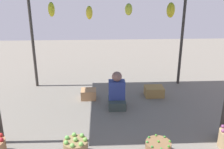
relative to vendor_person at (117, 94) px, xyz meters
The scene contains 6 objects.
ground_plane 0.33m from the vendor_person, 169.32° to the left, with size 14.00×14.00×0.00m, color slate.
vendor_person is the anchor object (origin of this frame).
basket_green_apples 1.80m from the vendor_person, 114.07° to the right, with size 0.37×0.37×0.33m.
basket_green_chilies 1.73m from the vendor_person, 72.27° to the right, with size 0.39×0.39×0.24m.
wooden_crate_near_vendor 1.06m from the vendor_person, 29.10° to the left, with size 0.43×0.33×0.23m, color olive.
wooden_crate_stacked_rear 0.78m from the vendor_person, 144.92° to the left, with size 0.34×0.31×0.22m, color #AC7C51.
Camera 1 is at (-0.21, -4.89, 2.46)m, focal length 40.47 mm.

